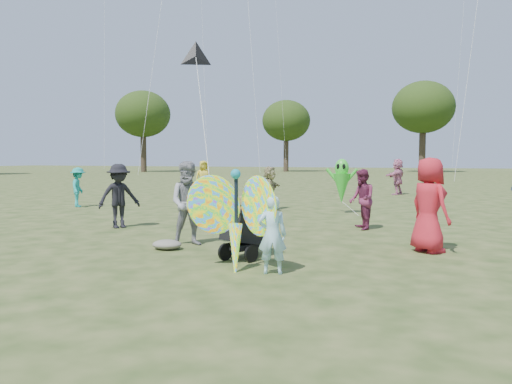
{
  "coord_description": "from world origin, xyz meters",
  "views": [
    {
      "loc": [
        3.06,
        -7.76,
        1.79
      ],
      "look_at": [
        -0.2,
        1.5,
        1.1
      ],
      "focal_mm": 35.0,
      "sensor_mm": 36.0,
      "label": 1
    }
  ],
  "objects_px": {
    "adult_man": "(190,203)",
    "crowd_b": "(119,196)",
    "crowd_i": "(78,187)",
    "jogging_stroller": "(246,223)",
    "child_girl": "(272,235)",
    "crowd_j": "(397,177)",
    "crowd_a": "(429,205)",
    "crowd_g": "(204,178)",
    "alien_kite": "(342,183)",
    "crowd_d": "(270,188)",
    "crowd_e": "(362,199)",
    "butterfly_kite": "(236,219)"
  },
  "relations": [
    {
      "from": "crowd_a",
      "to": "crowd_j",
      "type": "bearing_deg",
      "value": -37.04
    },
    {
      "from": "adult_man",
      "to": "jogging_stroller",
      "type": "relative_size",
      "value": 1.49
    },
    {
      "from": "child_girl",
      "to": "crowd_d",
      "type": "xyz_separation_m",
      "value": [
        -2.88,
        8.86,
        0.14
      ]
    },
    {
      "from": "crowd_e",
      "to": "crowd_i",
      "type": "distance_m",
      "value": 10.61
    },
    {
      "from": "crowd_g",
      "to": "crowd_b",
      "type": "bearing_deg",
      "value": -114.47
    },
    {
      "from": "crowd_d",
      "to": "butterfly_kite",
      "type": "distance_m",
      "value": 9.09
    },
    {
      "from": "crowd_d",
      "to": "crowd_g",
      "type": "height_order",
      "value": "crowd_g"
    },
    {
      "from": "child_girl",
      "to": "crowd_d",
      "type": "relative_size",
      "value": 0.81
    },
    {
      "from": "crowd_j",
      "to": "adult_man",
      "type": "bearing_deg",
      "value": 9.83
    },
    {
      "from": "crowd_a",
      "to": "crowd_b",
      "type": "height_order",
      "value": "crowd_a"
    },
    {
      "from": "crowd_e",
      "to": "jogging_stroller",
      "type": "distance_m",
      "value": 4.42
    },
    {
      "from": "crowd_g",
      "to": "jogging_stroller",
      "type": "distance_m",
      "value": 14.54
    },
    {
      "from": "crowd_g",
      "to": "jogging_stroller",
      "type": "relative_size",
      "value": 1.43
    },
    {
      "from": "adult_man",
      "to": "crowd_b",
      "type": "relative_size",
      "value": 1.05
    },
    {
      "from": "crowd_i",
      "to": "alien_kite",
      "type": "relative_size",
      "value": 0.82
    },
    {
      "from": "child_girl",
      "to": "adult_man",
      "type": "height_order",
      "value": "adult_man"
    },
    {
      "from": "crowd_j",
      "to": "jogging_stroller",
      "type": "height_order",
      "value": "crowd_j"
    },
    {
      "from": "adult_man",
      "to": "crowd_j",
      "type": "relative_size",
      "value": 0.99
    },
    {
      "from": "child_girl",
      "to": "jogging_stroller",
      "type": "xyz_separation_m",
      "value": [
        -0.82,
        1.07,
        0.01
      ]
    },
    {
      "from": "crowd_i",
      "to": "jogging_stroller",
      "type": "xyz_separation_m",
      "value": [
        8.87,
        -6.47,
        -0.1
      ]
    },
    {
      "from": "adult_man",
      "to": "jogging_stroller",
      "type": "distance_m",
      "value": 1.71
    },
    {
      "from": "crowd_b",
      "to": "crowd_g",
      "type": "relative_size",
      "value": 0.99
    },
    {
      "from": "crowd_i",
      "to": "crowd_d",
      "type": "bearing_deg",
      "value": -106.64
    },
    {
      "from": "adult_man",
      "to": "butterfly_kite",
      "type": "height_order",
      "value": "adult_man"
    },
    {
      "from": "crowd_i",
      "to": "crowd_j",
      "type": "xyz_separation_m",
      "value": [
        10.45,
        9.89,
        0.15
      ]
    },
    {
      "from": "crowd_a",
      "to": "alien_kite",
      "type": "xyz_separation_m",
      "value": [
        -2.64,
        5.91,
        0.08
      ]
    },
    {
      "from": "butterfly_kite",
      "to": "crowd_b",
      "type": "bearing_deg",
      "value": 143.02
    },
    {
      "from": "butterfly_kite",
      "to": "alien_kite",
      "type": "distance_m",
      "value": 8.5
    },
    {
      "from": "crowd_a",
      "to": "crowd_e",
      "type": "height_order",
      "value": "crowd_a"
    },
    {
      "from": "child_girl",
      "to": "adult_man",
      "type": "relative_size",
      "value": 0.71
    },
    {
      "from": "adult_man",
      "to": "crowd_e",
      "type": "distance_m",
      "value": 4.53
    },
    {
      "from": "crowd_g",
      "to": "alien_kite",
      "type": "height_order",
      "value": "alien_kite"
    },
    {
      "from": "crowd_g",
      "to": "butterfly_kite",
      "type": "distance_m",
      "value": 15.52
    },
    {
      "from": "adult_man",
      "to": "crowd_e",
      "type": "height_order",
      "value": "adult_man"
    },
    {
      "from": "crowd_b",
      "to": "crowd_g",
      "type": "height_order",
      "value": "crowd_g"
    },
    {
      "from": "child_girl",
      "to": "crowd_g",
      "type": "distance_m",
      "value": 15.87
    },
    {
      "from": "crowd_b",
      "to": "crowd_d",
      "type": "xyz_separation_m",
      "value": [
        2.26,
        5.4,
        -0.07
      ]
    },
    {
      "from": "crowd_d",
      "to": "crowd_e",
      "type": "relative_size",
      "value": 0.99
    },
    {
      "from": "crowd_d",
      "to": "crowd_e",
      "type": "distance_m",
      "value": 5.09
    },
    {
      "from": "adult_man",
      "to": "butterfly_kite",
      "type": "distance_m",
      "value": 2.47
    },
    {
      "from": "child_girl",
      "to": "crowd_b",
      "type": "bearing_deg",
      "value": -48.5
    },
    {
      "from": "crowd_g",
      "to": "alien_kite",
      "type": "relative_size",
      "value": 0.94
    },
    {
      "from": "crowd_g",
      "to": "butterfly_kite",
      "type": "relative_size",
      "value": 0.91
    },
    {
      "from": "crowd_e",
      "to": "butterfly_kite",
      "type": "relative_size",
      "value": 0.83
    },
    {
      "from": "child_girl",
      "to": "crowd_a",
      "type": "height_order",
      "value": "crowd_a"
    },
    {
      "from": "crowd_g",
      "to": "crowd_j",
      "type": "relative_size",
      "value": 0.95
    },
    {
      "from": "crowd_e",
      "to": "crowd_a",
      "type": "bearing_deg",
      "value": 9.37
    },
    {
      "from": "child_girl",
      "to": "crowd_b",
      "type": "height_order",
      "value": "crowd_b"
    },
    {
      "from": "child_girl",
      "to": "adult_man",
      "type": "xyz_separation_m",
      "value": [
        -2.34,
        1.84,
        0.25
      ]
    },
    {
      "from": "crowd_b",
      "to": "jogging_stroller",
      "type": "bearing_deg",
      "value": -81.03
    }
  ]
}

